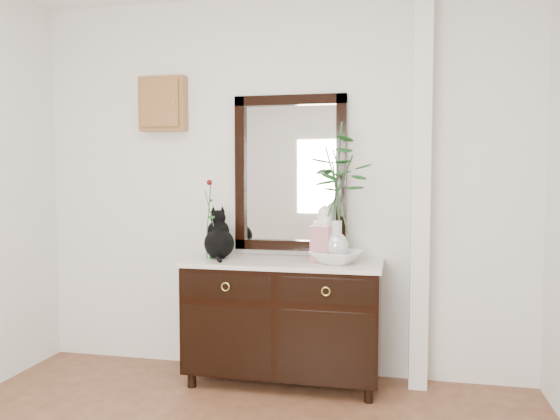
% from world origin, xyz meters
% --- Properties ---
extents(wall_back, '(3.60, 0.04, 2.70)m').
position_xyz_m(wall_back, '(0.00, 1.98, 1.35)').
color(wall_back, white).
rests_on(wall_back, ground).
extents(pilaster, '(0.12, 0.20, 2.70)m').
position_xyz_m(pilaster, '(1.00, 1.90, 1.35)').
color(pilaster, white).
rests_on(pilaster, ground).
extents(sideboard, '(1.33, 0.52, 0.82)m').
position_xyz_m(sideboard, '(0.10, 1.73, 0.47)').
color(sideboard, black).
rests_on(sideboard, ground).
extents(wall_mirror, '(0.80, 0.06, 1.10)m').
position_xyz_m(wall_mirror, '(0.10, 1.97, 1.44)').
color(wall_mirror, black).
rests_on(wall_mirror, wall_back).
extents(key_cabinet, '(0.35, 0.10, 0.40)m').
position_xyz_m(key_cabinet, '(-0.85, 1.94, 1.95)').
color(key_cabinet, brown).
rests_on(key_cabinet, wall_back).
extents(cat, '(0.34, 0.37, 0.34)m').
position_xyz_m(cat, '(-0.36, 1.76, 1.02)').
color(cat, black).
rests_on(cat, sideboard).
extents(lotus_bowl, '(0.42, 0.42, 0.08)m').
position_xyz_m(lotus_bowl, '(0.46, 1.71, 0.89)').
color(lotus_bowl, silver).
rests_on(lotus_bowl, sideboard).
extents(vase_branches, '(0.51, 0.51, 0.91)m').
position_xyz_m(vase_branches, '(0.46, 1.71, 1.33)').
color(vase_branches, silver).
rests_on(vase_branches, lotus_bowl).
extents(bud_vase_rose, '(0.08, 0.08, 0.56)m').
position_xyz_m(bud_vase_rose, '(-0.42, 1.72, 1.13)').
color(bud_vase_rose, '#2E6136').
rests_on(bud_vase_rose, sideboard).
extents(ginger_jar, '(0.19, 0.19, 0.38)m').
position_xyz_m(ginger_jar, '(0.38, 1.74, 1.04)').
color(ginger_jar, silver).
rests_on(ginger_jar, sideboard).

